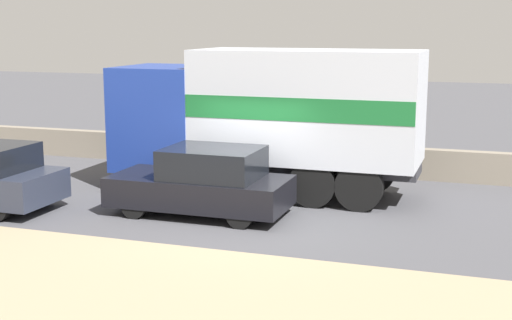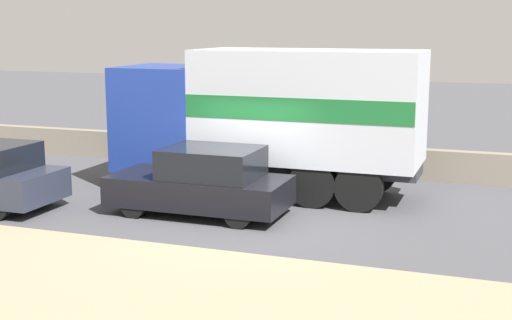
% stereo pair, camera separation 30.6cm
% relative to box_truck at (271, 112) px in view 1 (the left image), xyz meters
% --- Properties ---
extents(ground_plane, '(80.00, 80.00, 0.00)m').
position_rel_box_truck_xyz_m(ground_plane, '(-0.04, -2.67, -2.02)').
color(ground_plane, '#47474C').
extents(dirt_shoulder_foreground, '(60.00, 5.94, 0.04)m').
position_rel_box_truck_xyz_m(dirt_shoulder_foreground, '(-0.04, -7.71, -2.00)').
color(dirt_shoulder_foreground, '#9E896B').
rests_on(dirt_shoulder_foreground, ground_plane).
extents(stone_wall_backdrop, '(60.00, 0.35, 0.84)m').
position_rel_box_truck_xyz_m(stone_wall_backdrop, '(-0.04, 2.86, -1.60)').
color(stone_wall_backdrop, gray).
rests_on(stone_wall_backdrop, ground_plane).
extents(box_truck, '(7.50, 2.36, 3.53)m').
position_rel_box_truck_xyz_m(box_truck, '(0.00, 0.00, 0.00)').
color(box_truck, navy).
rests_on(box_truck, ground_plane).
extents(car_hatchback, '(3.92, 1.75, 1.50)m').
position_rel_box_truck_xyz_m(car_hatchback, '(-0.78, -2.41, -1.29)').
color(car_hatchback, black).
rests_on(car_hatchback, ground_plane).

